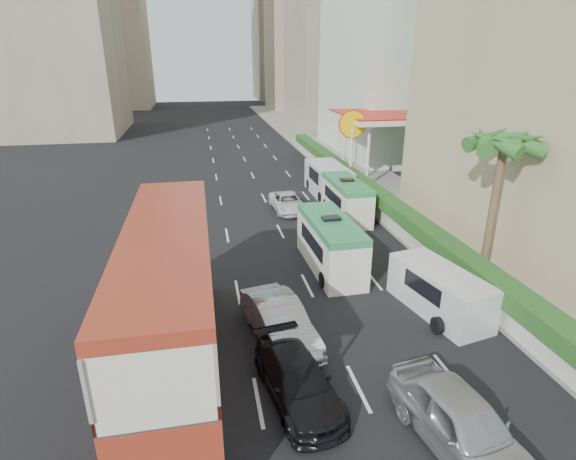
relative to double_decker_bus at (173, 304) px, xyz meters
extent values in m
plane|color=black|center=(6.00, 0.00, -2.53)|extent=(200.00, 200.00, 0.00)
cube|color=#A0321E|center=(0.00, 0.00, 0.00)|extent=(2.50, 11.00, 5.06)
imported|color=#ABAEB2|center=(3.61, 1.11, -2.53)|extent=(2.55, 4.90, 1.54)
imported|color=#ABAEB2|center=(7.45, -4.73, -2.53)|extent=(2.71, 5.10, 1.65)
imported|color=black|center=(3.62, -2.02, -2.53)|extent=(2.50, 4.72, 1.30)
imported|color=silver|center=(6.79, 15.82, -2.53)|extent=(2.14, 4.29, 1.17)
cube|color=silver|center=(7.13, 6.63, -1.26)|extent=(2.06, 5.78, 2.54)
cube|color=silver|center=(10.27, 13.84, -1.32)|extent=(1.84, 5.47, 2.42)
cube|color=silver|center=(10.36, 1.81, -1.61)|extent=(2.72, 4.86, 1.84)
cube|color=silver|center=(10.50, 18.85, -1.39)|extent=(2.34, 5.72, 2.28)
cube|color=#99968C|center=(15.00, 25.00, -2.44)|extent=(6.00, 120.00, 0.18)
cube|color=silver|center=(12.20, 14.00, -1.85)|extent=(0.30, 44.00, 1.00)
cube|color=#2D6626|center=(12.20, 14.00, -1.00)|extent=(1.10, 44.00, 0.70)
cylinder|color=brown|center=(13.80, 4.00, 0.85)|extent=(0.36, 0.36, 6.40)
cube|color=silver|center=(16.00, 23.00, 0.22)|extent=(6.50, 8.00, 5.50)
cube|color=tan|center=(23.00, 104.00, 17.47)|extent=(14.00, 14.00, 40.00)
camera|label=1|loc=(1.20, -12.83, 7.28)|focal=28.00mm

